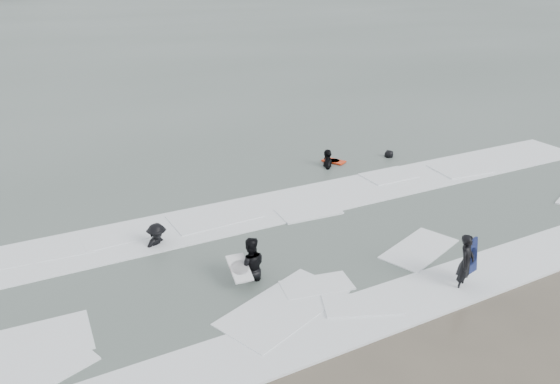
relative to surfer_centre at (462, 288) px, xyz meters
name	(u,v)px	position (x,y,z in m)	size (l,w,h in m)	color
ground	(369,298)	(-2.48, 0.77, 0.00)	(320.00, 320.00, 0.00)	brown
sea	(43,21)	(-2.48, 80.77, 0.06)	(320.00, 320.00, 0.00)	#47544C
surfer_centre	(462,288)	(0.00, 0.00, 0.00)	(0.58, 0.38, 1.60)	black
surfer_wading	(251,279)	(-4.82, 3.01, 0.00)	(0.88, 0.68, 1.81)	black
surfer_breaker	(158,247)	(-6.57, 5.99, 0.00)	(1.05, 0.60, 1.62)	black
surfer_right_near	(327,167)	(1.74, 9.53, 0.00)	(1.14, 0.48, 1.95)	black
surfer_right_far	(389,158)	(4.78, 9.26, 0.00)	(0.74, 0.48, 1.52)	black
surf_foam	(299,237)	(-2.48, 4.46, 0.04)	(30.03, 9.06, 0.09)	white
bodyboards	(344,216)	(-0.91, 4.30, 0.50)	(8.20, 10.40, 1.25)	#0F1746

